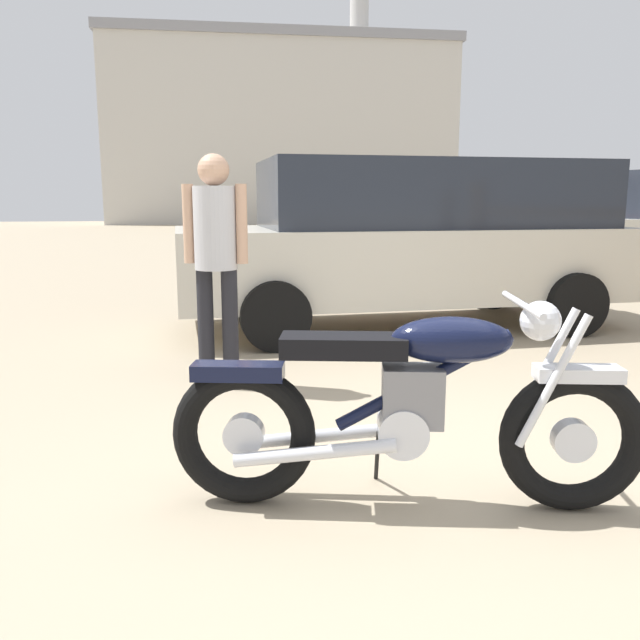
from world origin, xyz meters
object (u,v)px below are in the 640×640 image
Objects in this scene: vintage_motorcycle at (411,409)px; dark_sedan_left at (510,223)px; pale_sedan_back at (441,223)px; bystander at (216,247)px; blue_hatchback_right at (413,238)px.

dark_sedan_left is (5.78, 11.07, 0.38)m from vintage_motorcycle.
vintage_motorcycle is 12.49m from dark_sedan_left.
vintage_motorcycle is at bearing 57.27° from dark_sedan_left.
pale_sedan_back is 3.09m from dark_sedan_left.
dark_sedan_left is at bearing 74.88° from vintage_motorcycle.
blue_hatchback_right is (2.09, 2.02, -0.08)m from bystander.
blue_hatchback_right reaches higher than dark_sedan_left.
pale_sedan_back is (4.23, 7.00, -0.10)m from bystander.
vintage_motorcycle is 1.24× the size of bystander.
pale_sedan_back reaches higher than dark_sedan_left.
pale_sedan_back is 0.94× the size of dark_sedan_left.
blue_hatchback_right is at bearing 74.83° from pale_sedan_back.
pale_sedan_back reaches higher than bystander.
blue_hatchback_right is at bearing -30.65° from bystander.
blue_hatchback_right is (1.29, 4.07, 0.49)m from vintage_motorcycle.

